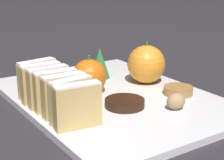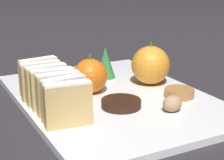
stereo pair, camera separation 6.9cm
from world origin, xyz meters
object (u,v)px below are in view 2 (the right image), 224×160
object	(u,v)px
orange_far	(151,65)
walnut	(172,104)
chocolate_cookie	(121,103)
orange_near	(90,76)

from	to	relation	value
orange_far	walnut	distance (m)	0.16
chocolate_cookie	orange_far	bearing A→B (deg)	37.07
orange_near	orange_far	size ratio (longest dim) A/B	0.86
orange_near	walnut	distance (m)	0.17
orange_near	chocolate_cookie	bearing A→B (deg)	-81.19
chocolate_cookie	walnut	bearing A→B (deg)	-40.82
orange_near	chocolate_cookie	size ratio (longest dim) A/B	1.07
orange_far	walnut	xyz separation A→B (m)	(-0.05, -0.14, -0.03)
orange_near	chocolate_cookie	distance (m)	0.10
orange_near	orange_far	world-z (taller)	orange_far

